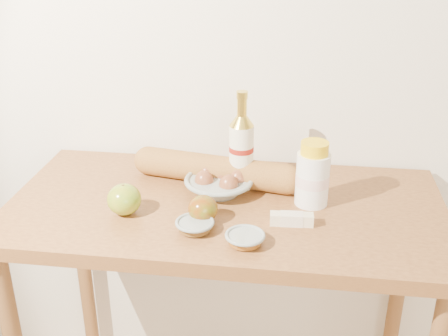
{
  "coord_description": "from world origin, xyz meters",
  "views": [
    {
      "loc": [
        0.18,
        -0.17,
        1.63
      ],
      "look_at": [
        0.0,
        1.15,
        1.02
      ],
      "focal_mm": 45.0,
      "sensor_mm": 36.0,
      "label": 1
    }
  ],
  "objects_px": {
    "bourbon_bottle": "(241,149)",
    "egg_bowl": "(219,183)",
    "table": "(225,241)",
    "baguette": "(215,170)",
    "cream_bottle": "(313,176)"
  },
  "relations": [
    {
      "from": "table",
      "to": "bourbon_bottle",
      "type": "bearing_deg",
      "value": 74.52
    },
    {
      "from": "table",
      "to": "cream_bottle",
      "type": "distance_m",
      "value": 0.31
    },
    {
      "from": "egg_bowl",
      "to": "baguette",
      "type": "relative_size",
      "value": 0.46
    },
    {
      "from": "egg_bowl",
      "to": "baguette",
      "type": "xyz_separation_m",
      "value": [
        -0.02,
        0.05,
        0.01
      ]
    },
    {
      "from": "table",
      "to": "bourbon_bottle",
      "type": "distance_m",
      "value": 0.27
    },
    {
      "from": "egg_bowl",
      "to": "table",
      "type": "bearing_deg",
      "value": -67.86
    },
    {
      "from": "cream_bottle",
      "to": "bourbon_bottle",
      "type": "bearing_deg",
      "value": 169.2
    },
    {
      "from": "bourbon_bottle",
      "to": "baguette",
      "type": "xyz_separation_m",
      "value": [
        -0.08,
        0.01,
        -0.07
      ]
    },
    {
      "from": "table",
      "to": "baguette",
      "type": "distance_m",
      "value": 0.21
    },
    {
      "from": "bourbon_bottle",
      "to": "egg_bowl",
      "type": "distance_m",
      "value": 0.11
    },
    {
      "from": "table",
      "to": "cream_bottle",
      "type": "xyz_separation_m",
      "value": [
        0.23,
        0.03,
        0.21
      ]
    },
    {
      "from": "egg_bowl",
      "to": "baguette",
      "type": "distance_m",
      "value": 0.06
    },
    {
      "from": "baguette",
      "to": "egg_bowl",
      "type": "bearing_deg",
      "value": -59.82
    },
    {
      "from": "bourbon_bottle",
      "to": "baguette",
      "type": "height_order",
      "value": "bourbon_bottle"
    },
    {
      "from": "cream_bottle",
      "to": "baguette",
      "type": "relative_size",
      "value": 0.35
    }
  ]
}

